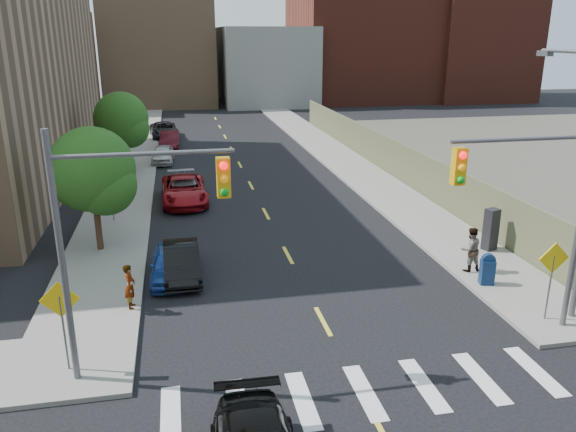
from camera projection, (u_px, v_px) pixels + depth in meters
name	position (u px, v px, depth m)	size (l,w,h in m)	color
sidewalk_nw	(138.00, 144.00, 48.50)	(3.50, 73.00, 0.15)	gray
sidewalk_ne	(312.00, 138.00, 51.38)	(3.50, 73.00, 0.15)	gray
fence_north	(384.00, 154.00, 38.78)	(0.12, 44.00, 2.50)	#6A6B4A
bg_bldg_west	(30.00, 60.00, 70.58)	(14.00, 18.00, 12.00)	#592319
bg_bldg_midwest	(159.00, 47.00, 74.96)	(14.00, 16.00, 15.00)	#8C6B4C
bg_bldg_center	(265.00, 66.00, 76.48)	(12.00, 16.00, 10.00)	gray
bg_bldg_east	(359.00, 42.00, 80.03)	(18.00, 18.00, 16.00)	#592319
bg_bldg_fareast	(470.00, 35.00, 80.84)	(14.00, 16.00, 18.00)	#592319
signal_nw	(120.00, 223.00, 14.34)	(4.59, 0.30, 7.00)	#59595E
signal_ne	(539.00, 198.00, 16.57)	(4.59, 0.30, 7.00)	#59595E
warn_sign_nw	(61.00, 310.00, 15.26)	(1.06, 0.06, 2.83)	#59595E
warn_sign_ne	(553.00, 267.00, 18.05)	(1.06, 0.06, 2.83)	#59595E
warn_sign_midwest	(110.00, 185.00, 27.84)	(1.06, 0.06, 2.83)	#59595E
tree_west_near	(93.00, 175.00, 23.66)	(3.66, 3.64, 5.52)	#332114
tree_west_far	(121.00, 122.00, 37.65)	(3.66, 3.64, 5.52)	#332114
parked_car_blue	(170.00, 264.00, 21.80)	(1.47, 3.66, 1.25)	#1B3F95
parked_car_black	(182.00, 261.00, 21.97)	(1.37, 3.93, 1.30)	black
parked_car_red	(184.00, 190.00, 31.65)	(2.48, 5.39, 1.50)	maroon
parked_car_silver	(184.00, 188.00, 32.25)	(1.90, 4.66, 1.35)	#ADB0B5
parked_car_white	(163.00, 154.00, 41.48)	(1.54, 3.82, 1.30)	#BCBCBC
parked_car_maroon	(170.00, 140.00, 46.55)	(1.53, 4.40, 1.45)	#400C13
parked_car_grey	(164.00, 130.00, 51.48)	(2.38, 5.17, 1.44)	black
mailbox	(487.00, 269.00, 21.01)	(0.57, 0.47, 1.22)	#0D254F
payphone	(491.00, 229.00, 24.30)	(0.55, 0.45, 1.85)	black
pedestrian_west	(130.00, 286.00, 19.13)	(0.58, 0.38, 1.58)	gray
pedestrian_east	(470.00, 249.00, 22.11)	(0.87, 0.68, 1.80)	gray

